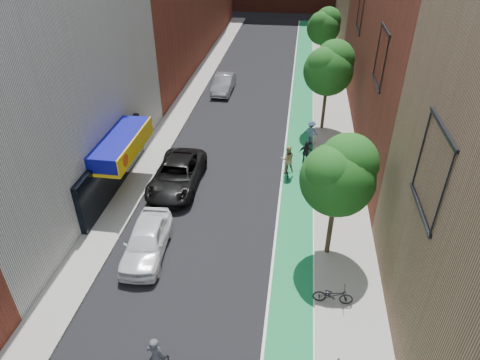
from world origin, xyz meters
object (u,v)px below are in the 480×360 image
at_px(parked_car_silver, 224,84).
at_px(cyclist_lane_mid, 305,159).
at_px(parked_car_black, 177,175).
at_px(cyclist_lane_far, 311,135).
at_px(parked_car_white, 147,241).
at_px(cyclist_lane_near, 287,163).

relative_size(parked_car_silver, cyclist_lane_mid, 2.39).
distance_m(parked_car_black, cyclist_lane_far, 10.14).
bearing_deg(cyclist_lane_far, parked_car_black, 50.43).
height_order(parked_car_white, parked_car_silver, parked_car_white).
distance_m(parked_car_black, cyclist_lane_mid, 8.33).
xyz_separation_m(parked_car_silver, cyclist_lane_mid, (7.59, -12.61, -0.05)).
relative_size(parked_car_black, cyclist_lane_mid, 3.03).
bearing_deg(parked_car_white, parked_car_black, 86.26).
bearing_deg(parked_car_silver, parked_car_white, -89.52).
height_order(parked_car_black, cyclist_lane_mid, cyclist_lane_mid).
relative_size(cyclist_lane_mid, cyclist_lane_far, 0.98).
bearing_deg(parked_car_white, cyclist_lane_mid, 45.85).
xyz_separation_m(cyclist_lane_near, cyclist_lane_mid, (1.13, 1.11, -0.23)).
bearing_deg(cyclist_lane_mid, cyclist_lane_near, 47.14).
relative_size(parked_car_white, cyclist_lane_near, 2.22).
bearing_deg(cyclist_lane_far, parked_car_white, 69.82).
xyz_separation_m(parked_car_white, parked_car_black, (-0.11, 6.06, 0.01)).
xyz_separation_m(parked_car_black, parked_car_silver, (0.10, 15.80, -0.05)).
distance_m(parked_car_white, cyclist_lane_far, 14.60).
bearing_deg(cyclist_lane_far, cyclist_lane_mid, 96.84).
bearing_deg(parked_car_white, cyclist_lane_far, 52.53).
distance_m(parked_car_silver, cyclist_lane_far, 12.40).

